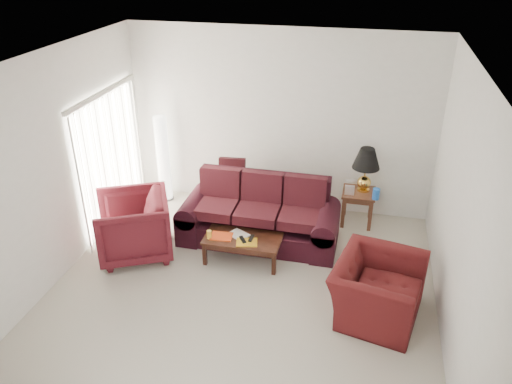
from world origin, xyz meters
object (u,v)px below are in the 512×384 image
sofa (259,213)px  end_table (357,207)px  armchair_left (133,226)px  coffee_table (243,249)px  floor_lamp (163,159)px  armchair_right (377,289)px

sofa → end_table: (1.43, 0.89, -0.20)m
armchair_left → coffee_table: 1.62m
floor_lamp → coffee_table: (1.81, -1.51, -0.59)m
sofa → floor_lamp: floor_lamp is taller
coffee_table → armchair_left: bearing=168.5°
armchair_right → end_table: bearing=21.4°
armchair_left → armchair_right: armchair_left is taller
floor_lamp → armchair_left: (0.23, -1.71, -0.31)m
floor_lamp → coffee_table: size_ratio=1.42×
armchair_left → armchair_right: (3.46, -0.53, -0.10)m
sofa → coffee_table: size_ratio=2.17×
armchair_left → floor_lamp: bearing=161.4°
end_table → sofa: bearing=-148.2°
end_table → armchair_right: size_ratio=0.50×
floor_lamp → sofa: bearing=-26.2°
sofa → armchair_left: sofa is taller
armchair_right → coffee_table: armchair_right is taller
coffee_table → end_table: bearing=25.2°
sofa → floor_lamp: 2.15m
end_table → armchair_left: (-3.12, -1.66, 0.19)m
floor_lamp → armchair_left: floor_lamp is taller
armchair_right → coffee_table: size_ratio=1.04×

